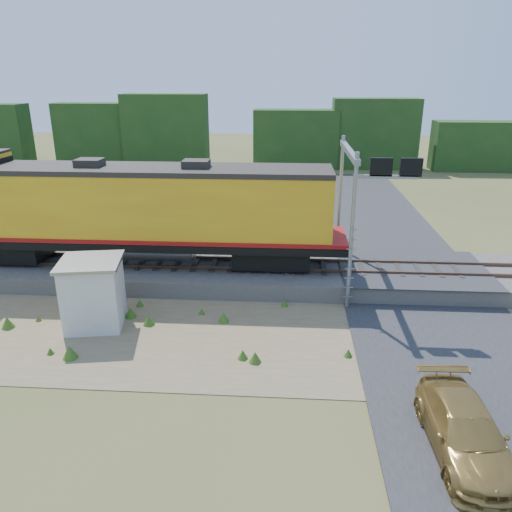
# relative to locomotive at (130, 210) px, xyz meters

# --- Properties ---
(ground) EXTENTS (140.00, 140.00, 0.00)m
(ground) POSITION_rel_locomotive_xyz_m (6.70, -6.00, -3.53)
(ground) COLOR #475123
(ground) RESTS_ON ground
(ballast) EXTENTS (70.00, 5.00, 0.80)m
(ballast) POSITION_rel_locomotive_xyz_m (6.70, 0.00, -3.13)
(ballast) COLOR slate
(ballast) RESTS_ON ground
(rails) EXTENTS (70.00, 1.54, 0.16)m
(rails) POSITION_rel_locomotive_xyz_m (6.70, 0.00, -2.65)
(rails) COLOR brown
(rails) RESTS_ON ballast
(dirt_shoulder) EXTENTS (26.00, 8.00, 0.03)m
(dirt_shoulder) POSITION_rel_locomotive_xyz_m (4.70, -5.50, -3.51)
(dirt_shoulder) COLOR #8C7754
(dirt_shoulder) RESTS_ON ground
(road) EXTENTS (7.00, 66.00, 0.86)m
(road) POSITION_rel_locomotive_xyz_m (13.70, -5.26, -3.44)
(road) COLOR #38383A
(road) RESTS_ON ground
(tree_line_north) EXTENTS (130.00, 3.00, 6.50)m
(tree_line_north) POSITION_rel_locomotive_xyz_m (6.70, 32.00, -0.46)
(tree_line_north) COLOR #193E16
(tree_line_north) RESTS_ON ground
(weed_clumps) EXTENTS (15.00, 6.20, 0.56)m
(weed_clumps) POSITION_rel_locomotive_xyz_m (3.20, -5.90, -3.53)
(weed_clumps) COLOR #39611B
(weed_clumps) RESTS_ON ground
(locomotive) EXTENTS (20.17, 3.08, 5.20)m
(locomotive) POSITION_rel_locomotive_xyz_m (0.00, 0.00, 0.00)
(locomotive) COLOR black
(locomotive) RESTS_ON rails
(shed) EXTENTS (2.74, 2.74, 2.81)m
(shed) POSITION_rel_locomotive_xyz_m (-0.10, -5.06, -2.11)
(shed) COLOR silver
(shed) RESTS_ON ground
(signal_gantry) EXTENTS (2.69, 6.20, 6.78)m
(signal_gantry) POSITION_rel_locomotive_xyz_m (10.62, -0.66, 1.58)
(signal_gantry) COLOR gray
(signal_gantry) RESTS_ON ground
(car) EXTENTS (1.98, 4.63, 1.33)m
(car) POSITION_rel_locomotive_xyz_m (12.50, -11.55, -2.86)
(car) COLOR #A8833E
(car) RESTS_ON ground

